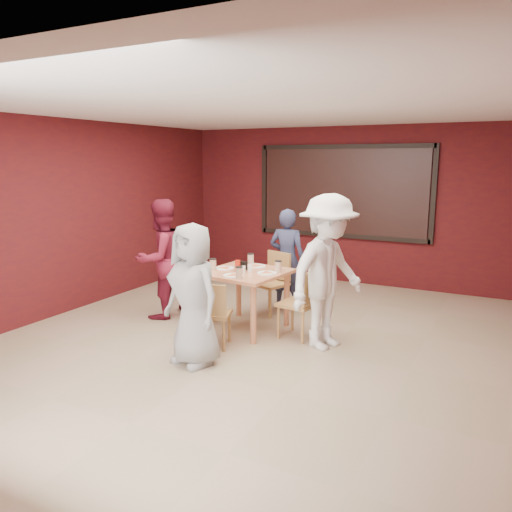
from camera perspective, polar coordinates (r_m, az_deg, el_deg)
The scene contains 11 objects.
floor at distance 6.31m, azimuth -0.41°, elevation -9.64°, with size 7.00×7.00×0.00m, color tan.
window_blinds at distance 9.11m, azimuth 9.82°, elevation 7.25°, with size 3.00×0.02×1.50m, color black.
dining_table at distance 6.54m, azimuth -1.24°, elevation -2.56°, with size 1.11×1.11×0.94m.
chair_front at distance 5.95m, azimuth -5.05°, elevation -6.31°, with size 0.49×0.49×0.81m.
chair_back at distance 7.29m, azimuth 2.01°, elevation -2.63°, with size 0.54×0.54×0.89m.
chair_left at distance 7.03m, azimuth -6.65°, elevation -3.65°, with size 0.43×0.43×0.80m.
chair_right at distance 6.26m, azimuth 5.38°, elevation -5.04°, with size 0.48×0.48×0.88m.
diner_front at distance 5.45m, azimuth -7.21°, elevation -4.42°, with size 0.77×0.50×1.57m, color #989898.
diner_back at distance 7.45m, azimuth 3.58°, elevation -0.36°, with size 0.55×0.36×1.51m, color #2D3150.
diner_left at distance 7.15m, azimuth -10.75°, elevation -0.34°, with size 0.82×0.64×1.68m, color maroon.
diner_right at distance 5.91m, azimuth 8.20°, elevation -1.86°, with size 1.19×0.68×1.84m, color white.
Camera 1 is at (2.75, -5.22, 2.23)m, focal length 35.00 mm.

